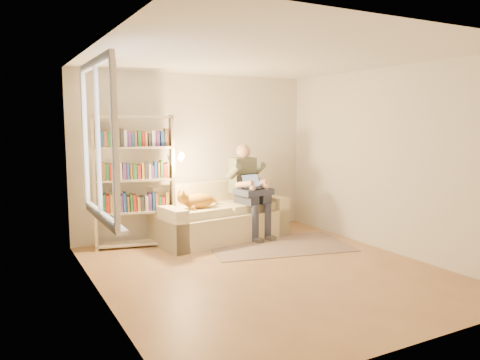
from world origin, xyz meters
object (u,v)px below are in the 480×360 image
cat (196,201)px  bookshelf (134,175)px  person (248,185)px  sofa (219,219)px  laptop (254,185)px

cat → bookshelf: (-0.82, 0.35, 0.40)m
bookshelf → person: bearing=3.9°
sofa → laptop: 0.76m
laptop → bookshelf: 1.84m
person → laptop: (0.03, -0.13, 0.02)m
cat → laptop: 0.99m
cat → bookshelf: 0.97m
sofa → person: person is taller
bookshelf → cat: bearing=-11.2°
laptop → bookshelf: bearing=160.6°
person → cat: bearing=178.6°
person → bookshelf: bookshelf is taller
person → laptop: person is taller
sofa → cat: (-0.48, -0.20, 0.36)m
cat → laptop: laptop is taller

